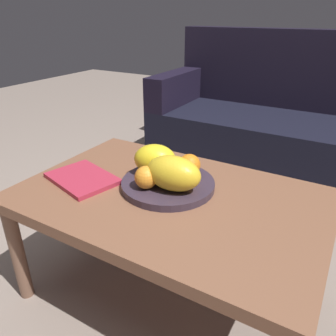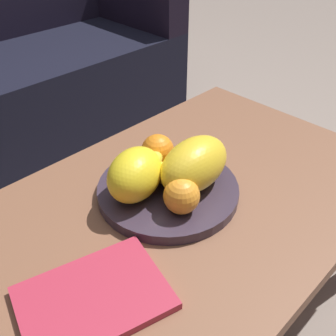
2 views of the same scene
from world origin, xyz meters
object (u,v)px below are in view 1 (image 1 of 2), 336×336
object	(u,v)px
coffee_table	(169,206)
couch	(288,130)
magazine	(82,178)
orange_front	(189,165)
fruit_bowl	(168,184)
melon_smaller_beside	(173,173)
orange_left	(146,177)
banana_bunch	(172,168)
melon_large_front	(155,159)

from	to	relation	value
coffee_table	couch	bearing A→B (deg)	84.14
coffee_table	couch	xyz separation A→B (m)	(0.13, 1.30, -0.09)
magazine	orange_front	bearing A→B (deg)	44.66
fruit_bowl	orange_front	world-z (taller)	orange_front
melon_smaller_beside	orange_left	bearing A→B (deg)	-154.61
couch	banana_bunch	world-z (taller)	couch
orange_left	magazine	size ratio (longest dim) A/B	0.31
melon_large_front	banana_bunch	size ratio (longest dim) A/B	0.93
melon_large_front	coffee_table	bearing A→B (deg)	-34.55
melon_smaller_beside	orange_left	world-z (taller)	melon_smaller_beside
melon_large_front	melon_smaller_beside	size ratio (longest dim) A/B	0.80
orange_front	orange_left	distance (m)	0.18
coffee_table	couch	distance (m)	1.31
couch	orange_left	xyz separation A→B (m)	(-0.20, -1.34, 0.20)
couch	orange_front	bearing A→B (deg)	-95.78
melon_smaller_beside	orange_left	xyz separation A→B (m)	(-0.08, -0.04, -0.02)
melon_smaller_beside	banana_bunch	distance (m)	0.10
couch	melon_smaller_beside	world-z (taller)	couch
coffee_table	melon_smaller_beside	distance (m)	0.13
couch	banana_bunch	xyz separation A→B (m)	(-0.17, -1.22, 0.19)
melon_large_front	melon_smaller_beside	bearing A→B (deg)	-31.02
fruit_bowl	melon_large_front	xyz separation A→B (m)	(-0.07, 0.03, 0.07)
melon_large_front	magazine	bearing A→B (deg)	-147.72
orange_front	magazine	distance (m)	0.39
melon_smaller_beside	magazine	world-z (taller)	melon_smaller_beside
coffee_table	magazine	size ratio (longest dim) A/B	4.09
orange_front	orange_left	bearing A→B (deg)	-117.55
melon_large_front	orange_left	distance (m)	0.11
melon_large_front	magazine	xyz separation A→B (m)	(-0.22, -0.14, -0.07)
banana_bunch	magazine	world-z (taller)	banana_bunch
melon_large_front	magazine	distance (m)	0.28
banana_bunch	magazine	distance (m)	0.33
orange_left	melon_large_front	bearing A→B (deg)	106.99
orange_left	magazine	xyz separation A→B (m)	(-0.26, -0.03, -0.06)
coffee_table	fruit_bowl	distance (m)	0.08
coffee_table	magazine	world-z (taller)	magazine
coffee_table	banana_bunch	distance (m)	0.14
couch	melon_large_front	world-z (taller)	couch
fruit_bowl	banana_bunch	size ratio (longest dim) A/B	2.00
melon_large_front	melon_smaller_beside	xyz separation A→B (m)	(0.11, -0.07, 0.00)
fruit_bowl	melon_large_front	bearing A→B (deg)	157.54
couch	coffee_table	bearing A→B (deg)	-95.86
couch	magazine	distance (m)	1.45
banana_bunch	orange_front	bearing A→B (deg)	33.11
fruit_bowl	magazine	xyz separation A→B (m)	(-0.30, -0.11, -0.00)
couch	melon_smaller_beside	xyz separation A→B (m)	(-0.12, -1.30, 0.22)
orange_front	banana_bunch	distance (m)	0.06
melon_smaller_beside	magazine	distance (m)	0.36
orange_front	magazine	bearing A→B (deg)	-150.71
melon_large_front	orange_front	xyz separation A→B (m)	(0.11, 0.05, -0.01)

